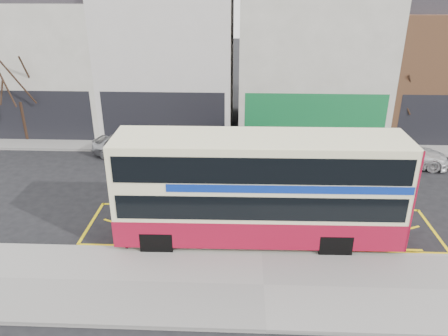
{
  "coord_description": "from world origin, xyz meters",
  "views": [
    {
      "loc": [
        -0.81,
        -13.88,
        9.43
      ],
      "look_at": [
        -1.48,
        2.0,
        2.41
      ],
      "focal_mm": 35.0,
      "sensor_mm": 36.0,
      "label": 1
    }
  ],
  "objects_px": {
    "double_decker_bus": "(260,188)",
    "bus_stop_post": "(124,206)",
    "car_silver": "(128,146)",
    "street_tree_right": "(406,81)",
    "car_white": "(403,153)",
    "car_grey": "(232,143)",
    "street_tree_left": "(14,66)"
  },
  "relations": [
    {
      "from": "double_decker_bus",
      "to": "bus_stop_post",
      "type": "height_order",
      "value": "double_decker_bus"
    },
    {
      "from": "bus_stop_post",
      "to": "car_silver",
      "type": "bearing_deg",
      "value": 109.58
    },
    {
      "from": "car_silver",
      "to": "street_tree_right",
      "type": "relative_size",
      "value": 0.73
    },
    {
      "from": "bus_stop_post",
      "to": "car_silver",
      "type": "distance_m",
      "value": 9.37
    },
    {
      "from": "car_silver",
      "to": "double_decker_bus",
      "type": "bearing_deg",
      "value": -120.7
    },
    {
      "from": "double_decker_bus",
      "to": "street_tree_right",
      "type": "xyz_separation_m",
      "value": [
        8.81,
        11.2,
        1.56
      ]
    },
    {
      "from": "car_white",
      "to": "double_decker_bus",
      "type": "bearing_deg",
      "value": 145.66
    },
    {
      "from": "car_silver",
      "to": "bus_stop_post",
      "type": "bearing_deg",
      "value": -148.35
    },
    {
      "from": "car_silver",
      "to": "car_grey",
      "type": "distance_m",
      "value": 5.86
    },
    {
      "from": "double_decker_bus",
      "to": "street_tree_left",
      "type": "bearing_deg",
      "value": 142.49
    },
    {
      "from": "bus_stop_post",
      "to": "car_silver",
      "type": "xyz_separation_m",
      "value": [
        -2.21,
        9.02,
        -1.23
      ]
    },
    {
      "from": "street_tree_left",
      "to": "street_tree_right",
      "type": "distance_m",
      "value": 22.8
    },
    {
      "from": "street_tree_right",
      "to": "car_white",
      "type": "bearing_deg",
      "value": -103.12
    },
    {
      "from": "car_white",
      "to": "street_tree_right",
      "type": "relative_size",
      "value": 0.84
    },
    {
      "from": "bus_stop_post",
      "to": "street_tree_left",
      "type": "bearing_deg",
      "value": 134.34
    },
    {
      "from": "double_decker_bus",
      "to": "car_grey",
      "type": "height_order",
      "value": "double_decker_bus"
    },
    {
      "from": "bus_stop_post",
      "to": "car_grey",
      "type": "xyz_separation_m",
      "value": [
        3.61,
        9.69,
        -1.19
      ]
    },
    {
      "from": "bus_stop_post",
      "to": "street_tree_right",
      "type": "xyz_separation_m",
      "value": [
        13.65,
        12.23,
        1.87
      ]
    },
    {
      "from": "car_silver",
      "to": "car_white",
      "type": "distance_m",
      "value": 15.05
    },
    {
      "from": "car_white",
      "to": "street_tree_right",
      "type": "bearing_deg",
      "value": -1.47
    },
    {
      "from": "car_white",
      "to": "street_tree_right",
      "type": "height_order",
      "value": "street_tree_right"
    },
    {
      "from": "double_decker_bus",
      "to": "car_grey",
      "type": "xyz_separation_m",
      "value": [
        -1.23,
        8.66,
        -1.49
      ]
    },
    {
      "from": "double_decker_bus",
      "to": "car_grey",
      "type": "bearing_deg",
      "value": 97.31
    },
    {
      "from": "double_decker_bus",
      "to": "bus_stop_post",
      "type": "xyz_separation_m",
      "value": [
        -4.83,
        -1.04,
        -0.3
      ]
    },
    {
      "from": "double_decker_bus",
      "to": "street_tree_left",
      "type": "relative_size",
      "value": 1.55
    },
    {
      "from": "double_decker_bus",
      "to": "bus_stop_post",
      "type": "bearing_deg",
      "value": -168.65
    },
    {
      "from": "double_decker_bus",
      "to": "car_silver",
      "type": "distance_m",
      "value": 10.76
    },
    {
      "from": "car_grey",
      "to": "car_white",
      "type": "relative_size",
      "value": 0.95
    },
    {
      "from": "bus_stop_post",
      "to": "car_grey",
      "type": "height_order",
      "value": "bus_stop_post"
    },
    {
      "from": "car_grey",
      "to": "street_tree_left",
      "type": "xyz_separation_m",
      "value": [
        -12.73,
        1.77,
        3.93
      ]
    },
    {
      "from": "car_silver",
      "to": "street_tree_left",
      "type": "distance_m",
      "value": 8.34
    },
    {
      "from": "street_tree_left",
      "to": "car_grey",
      "type": "bearing_deg",
      "value": -7.9
    }
  ]
}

